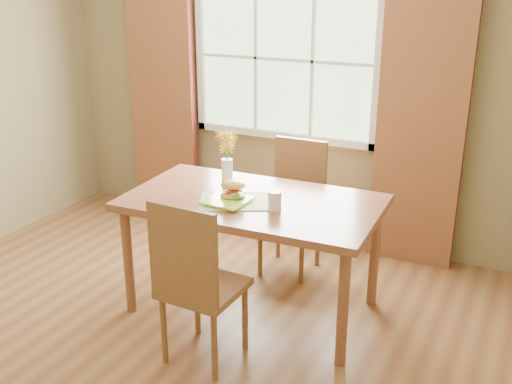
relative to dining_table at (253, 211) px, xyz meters
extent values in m
cube|color=brown|center=(-0.36, -0.58, -0.72)|extent=(4.20, 3.80, 0.02)
cube|color=#877951|center=(-0.36, 1.33, 0.64)|extent=(4.20, 0.02, 2.70)
cube|color=#A4CD9B|center=(-0.36, 1.30, 0.79)|extent=(1.50, 0.02, 1.20)
cube|color=white|center=(-0.36, 1.27, 0.16)|extent=(1.62, 0.04, 0.06)
cube|color=white|center=(-1.14, 1.27, 0.79)|extent=(0.06, 0.04, 1.32)
cube|color=white|center=(0.42, 1.27, 0.79)|extent=(0.06, 0.04, 1.32)
cube|color=white|center=(-0.36, 1.28, 0.79)|extent=(1.50, 0.03, 0.02)
cube|color=maroon|center=(-1.51, 1.20, 0.39)|extent=(0.65, 0.08, 2.20)
cube|color=maroon|center=(0.79, 1.20, 0.39)|extent=(0.65, 0.08, 2.20)
cube|color=brown|center=(0.00, 0.00, 0.06)|extent=(1.67, 0.98, 0.05)
cylinder|color=brown|center=(-0.72, -0.41, -0.34)|extent=(0.07, 0.07, 0.74)
cylinder|color=brown|center=(0.75, -0.34, -0.34)|extent=(0.07, 0.07, 0.74)
cylinder|color=brown|center=(-0.75, 0.34, -0.34)|extent=(0.07, 0.07, 0.74)
cylinder|color=brown|center=(0.72, 0.41, -0.34)|extent=(0.07, 0.07, 0.74)
cube|color=brown|center=(0.00, -0.62, -0.26)|extent=(0.44, 0.44, 0.04)
cube|color=brown|center=(-0.01, -0.81, 0.04)|extent=(0.43, 0.05, 0.55)
cylinder|color=brown|center=(-0.18, -0.79, -0.49)|extent=(0.04, 0.04, 0.44)
cylinder|color=brown|center=(0.17, -0.80, -0.49)|extent=(0.04, 0.04, 0.44)
cylinder|color=brown|center=(-0.17, -0.44, -0.49)|extent=(0.04, 0.04, 0.44)
cylinder|color=brown|center=(0.18, -0.45, -0.49)|extent=(0.04, 0.04, 0.44)
cube|color=brown|center=(0.00, 0.62, -0.27)|extent=(0.42, 0.42, 0.04)
cube|color=brown|center=(0.00, 0.81, 0.02)|extent=(0.41, 0.04, 0.53)
cylinder|color=brown|center=(-0.17, 0.45, -0.50)|extent=(0.04, 0.04, 0.42)
cylinder|color=brown|center=(0.17, 0.45, -0.50)|extent=(0.04, 0.04, 0.42)
cylinder|color=brown|center=(-0.17, 0.79, -0.50)|extent=(0.04, 0.04, 0.42)
cylinder|color=brown|center=(0.17, 0.79, -0.50)|extent=(0.04, 0.04, 0.42)
cube|color=beige|center=(-0.07, -0.09, 0.08)|extent=(0.55, 0.50, 0.01)
cube|color=#A0E138|center=(-0.11, -0.15, 0.09)|extent=(0.27, 0.27, 0.01)
ellipsoid|color=gold|center=(-0.09, -0.10, 0.12)|extent=(0.19, 0.16, 0.04)
ellipsoid|color=#4C8C2D|center=(-0.05, -0.12, 0.14)|extent=(0.09, 0.06, 0.01)
cylinder|color=red|center=(-0.10, -0.10, 0.16)|extent=(0.08, 0.08, 0.01)
cylinder|color=red|center=(-0.07, -0.09, 0.16)|extent=(0.08, 0.08, 0.01)
ellipsoid|color=gold|center=(-0.09, -0.10, 0.20)|extent=(0.19, 0.16, 0.06)
cylinder|color=silver|center=(0.21, -0.12, 0.14)|extent=(0.08, 0.08, 0.12)
cylinder|color=silver|center=(0.21, -0.12, 0.13)|extent=(0.07, 0.07, 0.10)
cylinder|color=silver|center=(-0.27, 0.15, 0.18)|extent=(0.08, 0.08, 0.19)
cylinder|color=silver|center=(-0.27, 0.15, 0.13)|extent=(0.07, 0.07, 0.09)
cylinder|color=#3D7028|center=(-0.27, 0.15, 0.26)|extent=(0.01, 0.01, 0.36)
cylinder|color=#3D7028|center=(-0.26, 0.14, 0.23)|extent=(0.01, 0.01, 0.29)
cylinder|color=#3D7028|center=(-0.28, 0.16, 0.21)|extent=(0.01, 0.01, 0.25)
cylinder|color=#3D7028|center=(-0.26, 0.16, 0.25)|extent=(0.01, 0.01, 0.33)
camera|label=1|loc=(1.63, -3.20, 1.45)|focal=42.00mm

